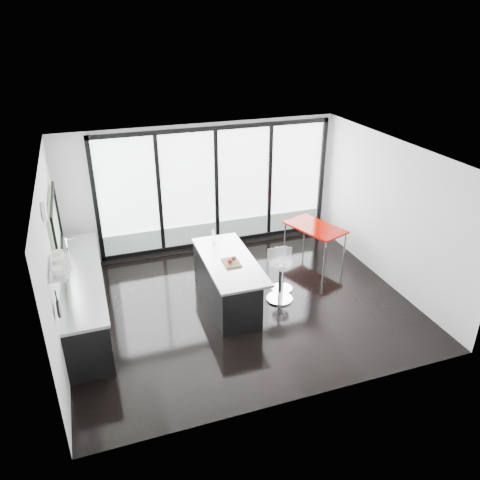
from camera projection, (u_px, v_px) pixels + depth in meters
name	position (u px, v px, depth m)	size (l,w,h in m)	color
floor	(240.00, 304.00, 8.61)	(6.00, 5.00, 0.00)	black
ceiling	(240.00, 155.00, 7.38)	(6.00, 5.00, 0.00)	white
wall_back	(215.00, 193.00, 10.22)	(6.00, 0.09, 2.80)	silver
wall_front	(305.00, 315.00, 5.87)	(6.00, 0.00, 2.80)	silver
wall_left	(54.00, 245.00, 7.28)	(0.26, 5.00, 2.80)	silver
wall_right	(389.00, 213.00, 8.87)	(0.00, 5.00, 2.80)	silver
counter_cabinets	(84.00, 297.00, 7.95)	(0.69, 3.24, 1.36)	black
island	(226.00, 281.00, 8.49)	(0.93, 2.13, 1.12)	black
bar_stool_near	(280.00, 281.00, 8.56)	(0.49, 0.49, 0.78)	silver
bar_stool_far	(282.00, 275.00, 8.92)	(0.41, 0.41, 0.65)	silver
red_table	(314.00, 241.00, 10.19)	(0.73, 1.28, 0.69)	#900800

